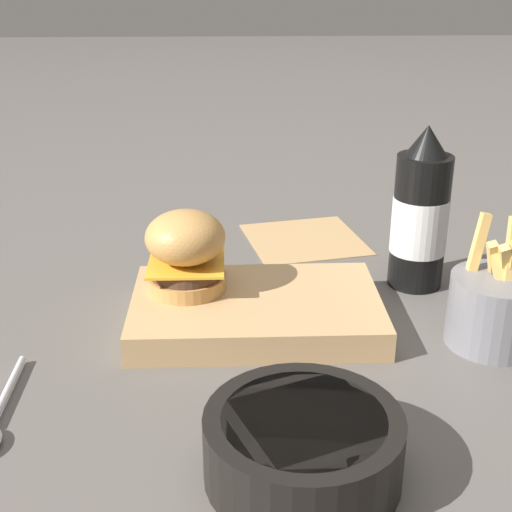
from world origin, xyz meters
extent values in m
plane|color=#5B5651|center=(0.00, 0.00, 0.00)|extent=(6.00, 6.00, 0.00)
cube|color=tan|center=(-0.04, 0.05, 0.02)|extent=(0.28, 0.18, 0.03)
cylinder|color=tan|center=(-0.12, 0.08, 0.04)|extent=(0.09, 0.09, 0.02)
cylinder|color=#4C3323|center=(-0.12, 0.08, 0.06)|extent=(0.08, 0.08, 0.01)
cube|color=gold|center=(-0.12, 0.08, 0.07)|extent=(0.09, 0.09, 0.00)
ellipsoid|color=tan|center=(-0.12, 0.08, 0.10)|extent=(0.09, 0.09, 0.06)
cylinder|color=black|center=(0.17, 0.15, 0.08)|extent=(0.07, 0.07, 0.17)
cylinder|color=silver|center=(0.17, 0.15, 0.08)|extent=(0.07, 0.07, 0.07)
cone|color=black|center=(0.17, 0.15, 0.19)|extent=(0.05, 0.05, 0.04)
cylinder|color=slate|center=(0.21, 0.00, 0.04)|extent=(0.10, 0.10, 0.08)
cube|color=#E5B760|center=(0.22, 0.01, 0.08)|extent=(0.03, 0.03, 0.07)
cube|color=#E5B760|center=(0.22, 0.01, 0.09)|extent=(0.03, 0.02, 0.10)
cube|color=#E5B760|center=(0.23, 0.00, 0.08)|extent=(0.01, 0.02, 0.07)
cube|color=#E5B760|center=(0.21, 0.02, 0.08)|extent=(0.03, 0.03, 0.07)
cube|color=#E5B760|center=(0.22, 0.00, 0.09)|extent=(0.01, 0.03, 0.10)
cube|color=#E5B760|center=(0.21, 0.00, 0.08)|extent=(0.03, 0.03, 0.07)
cube|color=#E5B760|center=(0.19, 0.02, 0.09)|extent=(0.03, 0.02, 0.09)
cylinder|color=black|center=(-0.01, -0.20, 0.03)|extent=(0.16, 0.16, 0.06)
cylinder|color=#669356|center=(-0.01, -0.20, 0.05)|extent=(0.13, 0.13, 0.01)
cylinder|color=silver|center=(-0.28, -0.08, 0.01)|extent=(0.01, 0.11, 0.01)
cylinder|color=#B21E14|center=(-0.14, 0.23, 0.00)|extent=(0.05, 0.05, 0.00)
cube|color=tan|center=(0.04, 0.30, 0.00)|extent=(0.19, 0.19, 0.00)
camera|label=1|loc=(-0.07, -0.66, 0.39)|focal=50.00mm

